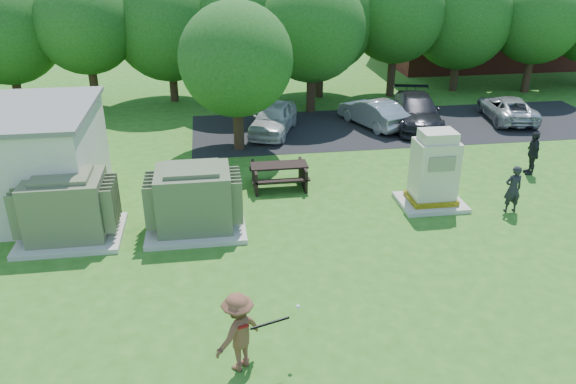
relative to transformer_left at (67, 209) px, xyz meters
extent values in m
plane|color=#2D6619|center=(6.50, -4.50, -0.97)|extent=(120.00, 120.00, 0.00)
cube|color=maroon|center=(24.50, 22.50, 3.03)|extent=(15.00, 8.00, 8.00)
cube|color=#232326|center=(13.50, 9.00, -0.96)|extent=(20.00, 6.00, 0.01)
cube|color=beige|center=(0.00, 0.00, -0.89)|extent=(3.00, 2.40, 0.15)
cube|color=#5F6749|center=(0.00, 0.00, 0.08)|extent=(2.20, 1.80, 1.80)
cube|color=#5F6749|center=(0.00, 0.00, 1.04)|extent=(1.60, 1.30, 0.12)
cube|color=#5F6749|center=(-1.27, 0.00, 0.11)|extent=(0.32, 1.50, 1.35)
cube|color=#5F6749|center=(1.27, 0.00, 0.11)|extent=(0.32, 1.50, 1.35)
cube|color=beige|center=(3.70, 0.00, -0.89)|extent=(3.00, 2.40, 0.15)
cube|color=#556144|center=(3.70, 0.00, 0.08)|extent=(2.20, 1.80, 1.80)
cube|color=#556144|center=(3.70, 0.00, 1.04)|extent=(1.60, 1.30, 0.12)
cube|color=#556144|center=(2.43, 0.00, 0.11)|extent=(0.32, 1.50, 1.35)
cube|color=#556144|center=(4.97, 0.00, 0.11)|extent=(0.32, 1.50, 1.35)
cube|color=beige|center=(11.53, 0.62, -0.90)|extent=(2.14, 1.75, 0.15)
cube|color=yellow|center=(11.53, 0.62, -0.74)|extent=(1.51, 1.21, 0.17)
cube|color=beige|center=(11.53, 0.62, 0.32)|extent=(1.36, 1.07, 1.94)
cube|color=beige|center=(11.53, 0.62, 1.46)|extent=(1.12, 0.87, 0.34)
cube|color=gray|center=(11.53, 0.06, 0.71)|extent=(0.87, 0.04, 0.49)
cube|color=black|center=(6.66, 2.81, -0.14)|extent=(2.02, 0.79, 0.07)
cube|color=black|center=(6.66, 3.43, -0.48)|extent=(2.02, 0.28, 0.06)
cube|color=black|center=(6.66, 2.20, -0.48)|extent=(2.02, 0.28, 0.06)
cube|color=black|center=(5.78, 2.81, -0.55)|extent=(0.09, 1.51, 0.83)
cube|color=black|center=(7.53, 2.81, -0.55)|extent=(0.09, 1.51, 0.83)
imported|color=brown|center=(4.63, -6.29, -0.07)|extent=(1.32, 1.26, 1.80)
imported|color=black|center=(13.90, -0.26, -0.17)|extent=(0.59, 0.40, 1.61)
imported|color=black|center=(16.27, 2.66, -0.14)|extent=(0.60, 1.04, 1.67)
imported|color=silver|center=(7.20, 8.89, -0.28)|extent=(2.94, 4.39, 1.39)
imported|color=#B3B3B8|center=(11.98, 9.23, -0.32)|extent=(2.73, 4.17, 1.30)
imported|color=black|center=(14.01, 8.91, -0.24)|extent=(3.03, 5.32, 1.45)
imported|color=#B4B4B9|center=(18.73, 9.20, -0.38)|extent=(2.57, 4.48, 1.18)
cylinder|color=black|center=(5.26, -6.45, 0.21)|extent=(0.83, 0.31, 0.06)
cylinder|color=maroon|center=(4.73, -6.49, 0.21)|extent=(0.23, 0.13, 0.06)
sphere|color=white|center=(5.90, -6.07, 0.27)|extent=(0.09, 0.09, 0.09)
cylinder|color=#47301E|center=(-5.50, 14.90, 0.23)|extent=(0.44, 0.44, 2.40)
sphere|color=#235B1C|center=(-5.50, 14.90, 3.11)|extent=(5.60, 5.60, 5.60)
cylinder|color=#47301E|center=(-1.50, 14.30, 0.43)|extent=(0.44, 0.44, 2.80)
sphere|color=#235B1C|center=(-1.50, 14.30, 3.33)|extent=(5.00, 5.00, 5.00)
cylinder|color=#47301E|center=(2.50, 15.10, 0.18)|extent=(0.44, 0.44, 2.30)
sphere|color=#235B1C|center=(2.50, 15.10, 3.07)|extent=(5.80, 5.80, 5.80)
cylinder|color=#47301E|center=(6.50, 14.20, 0.38)|extent=(0.44, 0.44, 2.70)
sphere|color=#235B1C|center=(6.50, 14.20, 3.35)|extent=(5.40, 5.40, 5.40)
cylinder|color=#47301E|center=(10.50, 14.80, 0.28)|extent=(0.44, 0.44, 2.50)
sphere|color=#235B1C|center=(10.50, 14.80, 3.33)|extent=(6.00, 6.00, 6.00)
cylinder|color=#47301E|center=(14.50, 14.40, 0.48)|extent=(0.44, 0.44, 2.90)
sphere|color=#235B1C|center=(14.50, 14.40, 3.49)|extent=(5.20, 5.20, 5.20)
cylinder|color=#47301E|center=(18.50, 15.00, 0.23)|extent=(0.44, 0.44, 2.40)
sphere|color=#235B1C|center=(18.50, 15.00, 3.11)|extent=(5.60, 5.60, 5.60)
cylinder|color=#47301E|center=(22.50, 14.10, 0.33)|extent=(0.44, 0.44, 2.60)
sphere|color=#235B1C|center=(22.50, 14.10, 3.07)|extent=(4.80, 4.80, 4.80)
cylinder|color=#47301E|center=(5.50, 7.00, 0.23)|extent=(0.44, 0.44, 2.40)
sphere|color=#235B1C|center=(5.50, 7.00, 2.81)|extent=(4.60, 4.60, 4.60)
cylinder|color=#47301E|center=(9.50, 12.00, 0.33)|extent=(0.44, 0.44, 2.60)
sphere|color=#235B1C|center=(9.50, 12.00, 3.19)|extent=(5.20, 5.20, 5.20)
camera|label=1|loc=(4.30, -15.57, 7.33)|focal=35.00mm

